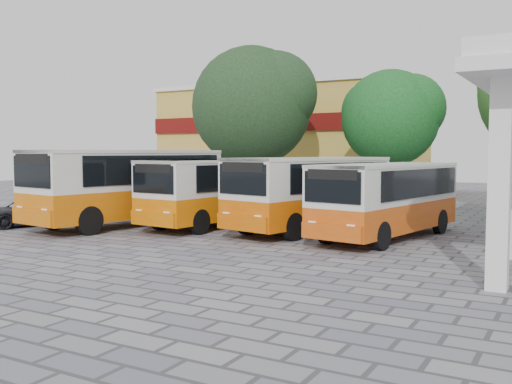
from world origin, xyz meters
The scene contains 9 objects.
ground centered at (0.00, 0.00, 0.00)m, with size 90.00×90.00×0.00m, color gray.
shophouse_block centered at (-11.00, 25.99, 4.16)m, with size 20.40×10.40×8.30m.
bus_far_left centered at (-7.10, 2.12, 1.83)m, with size 3.97×9.11×3.17m.
bus_centre_left centered at (-3.66, 3.90, 1.61)m, with size 3.20×7.93×2.78m.
bus_centre_right centered at (0.29, 4.39, 1.66)m, with size 4.06×8.36×2.87m.
bus_far_right centered at (3.48, 3.80, 1.55)m, with size 3.50×7.73×2.67m.
tree_left centered at (-7.96, 14.21, 6.09)m, with size 7.63×7.27×9.49m.
tree_middle centered at (0.19, 15.49, 5.15)m, with size 5.67×5.40×7.67m.
parked_car centered at (-10.76, -0.09, 0.56)m, with size 1.86×4.04×1.12m, color black.
Camera 1 is at (9.34, -16.06, 3.08)m, focal length 40.00 mm.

